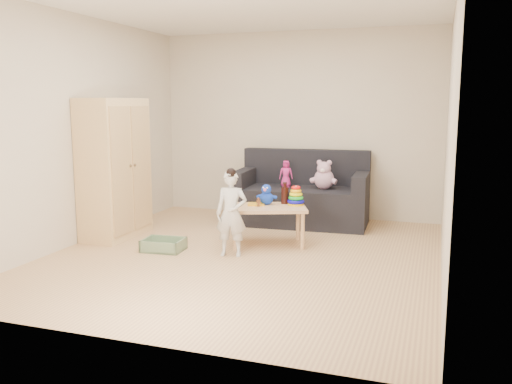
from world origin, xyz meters
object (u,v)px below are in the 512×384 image
(wardrobe, at_px, (115,169))
(sofa, at_px, (301,206))
(play_table, at_px, (268,226))
(toddler, at_px, (231,215))

(wardrobe, bearing_deg, sofa, 35.53)
(sofa, xyz_separation_m, play_table, (-0.09, -1.20, -0.02))
(wardrobe, distance_m, play_table, 1.97)
(wardrobe, height_order, play_table, wardrobe)
(sofa, height_order, toddler, toddler)
(sofa, bearing_deg, toddler, -103.38)
(toddler, bearing_deg, sofa, 68.80)
(sofa, relative_size, toddler, 1.97)
(sofa, bearing_deg, wardrobe, -147.30)
(wardrobe, bearing_deg, toddler, -11.93)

